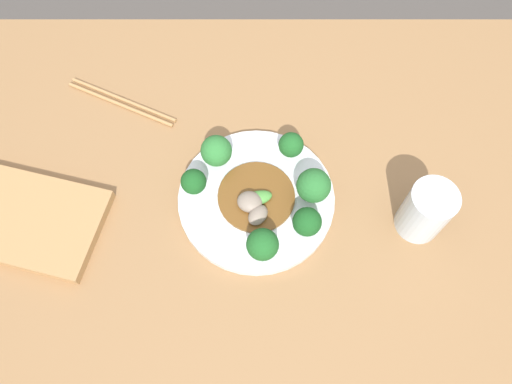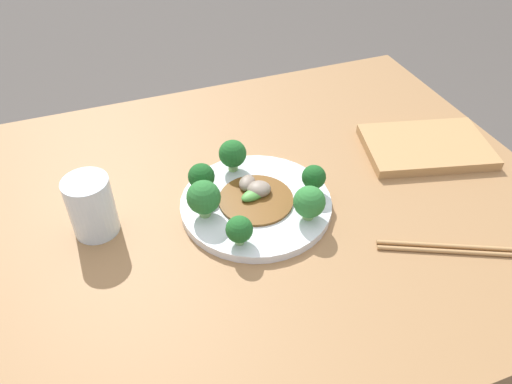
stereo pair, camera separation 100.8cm
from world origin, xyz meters
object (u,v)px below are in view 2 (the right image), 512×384
object	(u,v)px
broccoli_southeast	(201,177)
drinking_glass	(91,206)
plate	(256,204)
broccoli_south	(233,154)
broccoli_east	(204,198)
cutting_board	(426,147)
broccoli_west	(314,177)
broccoli_northeast	(239,230)
broccoli_northwest	(309,202)
chopsticks	(448,249)
stirfry_center	(255,194)

from	to	relation	value
broccoli_southeast	drinking_glass	distance (m)	0.19
plate	broccoli_south	distance (m)	0.11
plate	broccoli_southeast	size ratio (longest dim) A/B	4.70
broccoli_east	cutting_board	world-z (taller)	broccoli_east
broccoli_west	drinking_glass	size ratio (longest dim) A/B	0.52
broccoli_west	broccoli_south	world-z (taller)	broccoli_south
broccoli_northeast	plate	bearing A→B (deg)	-125.04
broccoli_south	drinking_glass	distance (m)	0.27
broccoli_northwest	drinking_glass	xyz separation A→B (m)	(0.34, -0.11, 0.00)
chopsticks	cutting_board	xyz separation A→B (m)	(-0.13, -0.24, 0.01)
drinking_glass	cutting_board	world-z (taller)	drinking_glass
broccoli_west	broccoli_south	xyz separation A→B (m)	(0.11, -0.11, 0.00)
stirfry_center	broccoli_south	bearing A→B (deg)	-82.54
broccoli_east	broccoli_southeast	xyz separation A→B (m)	(-0.01, -0.06, -0.01)
broccoli_south	cutting_board	distance (m)	0.40
broccoli_west	stirfry_center	size ratio (longest dim) A/B	0.42
stirfry_center	drinking_glass	size ratio (longest dim) A/B	1.24
broccoli_west	drinking_glass	xyz separation A→B (m)	(0.37, -0.05, 0.00)
broccoli_southeast	stirfry_center	size ratio (longest dim) A/B	0.43
plate	chopsticks	bearing A→B (deg)	141.24
broccoli_south	chopsticks	xyz separation A→B (m)	(-0.26, 0.30, -0.05)
chopsticks	stirfry_center	bearing A→B (deg)	-40.13
broccoli_east	broccoli_northeast	size ratio (longest dim) A/B	1.31
stirfry_center	chopsticks	world-z (taller)	stirfry_center
broccoli_west	broccoli_east	bearing A→B (deg)	-2.85
plate	cutting_board	xyz separation A→B (m)	(-0.38, -0.04, 0.00)
broccoli_west	cutting_board	size ratio (longest dim) A/B	0.20
broccoli_northwest	drinking_glass	distance (m)	0.36
broccoli_east	stirfry_center	size ratio (longest dim) A/B	0.52
broccoli_south	broccoli_northwest	bearing A→B (deg)	114.71
broccoli_northeast	broccoli_west	distance (m)	0.18
broccoli_southeast	stirfry_center	distance (m)	0.10
broccoli_west	stirfry_center	world-z (taller)	broccoli_west
broccoli_west	cutting_board	bearing A→B (deg)	-169.48
broccoli_south	stirfry_center	distance (m)	0.09
broccoli_northwest	broccoli_southeast	size ratio (longest dim) A/B	1.10
broccoli_northeast	broccoli_northwest	xyz separation A→B (m)	(-0.13, -0.01, 0.01)
stirfry_center	broccoli_southeast	bearing A→B (deg)	-31.21
drinking_glass	cutting_board	xyz separation A→B (m)	(-0.65, 0.00, -0.04)
broccoli_west	stirfry_center	xyz separation A→B (m)	(0.10, -0.02, -0.03)
broccoli_east	broccoli_southeast	distance (m)	0.06
broccoli_east	cutting_board	distance (m)	0.48
plate	broccoli_southeast	distance (m)	0.11
broccoli_west	broccoli_northeast	bearing A→B (deg)	24.03
broccoli_northeast	stirfry_center	distance (m)	0.11
broccoli_northeast	broccoli_south	size ratio (longest dim) A/B	0.82
broccoli_northwest	broccoli_south	world-z (taller)	same
broccoli_northwest	stirfry_center	size ratio (longest dim) A/B	0.47
plate	broccoli_northeast	world-z (taller)	broccoli_northeast
chopsticks	cutting_board	bearing A→B (deg)	-117.46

